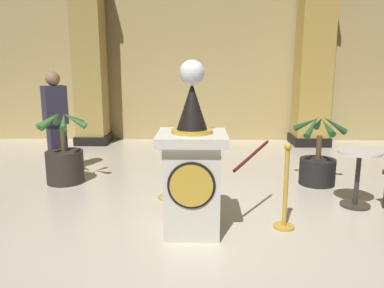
{
  "coord_description": "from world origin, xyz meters",
  "views": [
    {
      "loc": [
        -0.01,
        -3.88,
        1.82
      ],
      "look_at": [
        -0.1,
        0.06,
        0.99
      ],
      "focal_mm": 35.52,
      "sensor_mm": 36.0,
      "label": 1
    }
  ],
  "objects_px": {
    "stanchion_far": "(166,175)",
    "potted_palm_left": "(65,161)",
    "bystander_guest": "(56,120)",
    "cafe_table": "(358,171)",
    "pedestal_clock": "(192,169)",
    "potted_palm_right": "(318,164)",
    "stanchion_near": "(285,199)"
  },
  "relations": [
    {
      "from": "potted_palm_left",
      "to": "cafe_table",
      "type": "bearing_deg",
      "value": -12.8
    },
    {
      "from": "potted_palm_left",
      "to": "cafe_table",
      "type": "distance_m",
      "value": 4.26
    },
    {
      "from": "stanchion_near",
      "to": "potted_palm_left",
      "type": "relative_size",
      "value": 0.86
    },
    {
      "from": "stanchion_near",
      "to": "stanchion_far",
      "type": "xyz_separation_m",
      "value": [
        -1.42,
        0.94,
        0.0
      ]
    },
    {
      "from": "stanchion_far",
      "to": "cafe_table",
      "type": "bearing_deg",
      "value": -5.42
    },
    {
      "from": "stanchion_near",
      "to": "potted_palm_left",
      "type": "bearing_deg",
      "value": 151.8
    },
    {
      "from": "pedestal_clock",
      "to": "stanchion_near",
      "type": "bearing_deg",
      "value": 6.15
    },
    {
      "from": "pedestal_clock",
      "to": "stanchion_far",
      "type": "relative_size",
      "value": 1.88
    },
    {
      "from": "stanchion_far",
      "to": "potted_palm_left",
      "type": "height_order",
      "value": "potted_palm_left"
    },
    {
      "from": "stanchion_far",
      "to": "potted_palm_left",
      "type": "xyz_separation_m",
      "value": [
        -1.65,
        0.71,
        0.01
      ]
    },
    {
      "from": "pedestal_clock",
      "to": "bystander_guest",
      "type": "relative_size",
      "value": 1.09
    },
    {
      "from": "pedestal_clock",
      "to": "stanchion_far",
      "type": "distance_m",
      "value": 1.18
    },
    {
      "from": "bystander_guest",
      "to": "cafe_table",
      "type": "xyz_separation_m",
      "value": [
        4.44,
        -1.44,
        -0.44
      ]
    },
    {
      "from": "pedestal_clock",
      "to": "cafe_table",
      "type": "relative_size",
      "value": 2.52
    },
    {
      "from": "potted_palm_left",
      "to": "cafe_table",
      "type": "relative_size",
      "value": 1.55
    },
    {
      "from": "pedestal_clock",
      "to": "stanchion_far",
      "type": "xyz_separation_m",
      "value": [
        -0.38,
        1.05,
        -0.38
      ]
    },
    {
      "from": "potted_palm_left",
      "to": "potted_palm_right",
      "type": "xyz_separation_m",
      "value": [
        3.93,
        0.0,
        -0.03
      ]
    },
    {
      "from": "stanchion_near",
      "to": "cafe_table",
      "type": "bearing_deg",
      "value": 33.08
    },
    {
      "from": "cafe_table",
      "to": "stanchion_near",
      "type": "bearing_deg",
      "value": -146.92
    },
    {
      "from": "pedestal_clock",
      "to": "potted_palm_left",
      "type": "distance_m",
      "value": 2.71
    },
    {
      "from": "potted_palm_right",
      "to": "bystander_guest",
      "type": "relative_size",
      "value": 0.65
    },
    {
      "from": "bystander_guest",
      "to": "cafe_table",
      "type": "height_order",
      "value": "bystander_guest"
    },
    {
      "from": "stanchion_far",
      "to": "bystander_guest",
      "type": "xyz_separation_m",
      "value": [
        -1.94,
        1.21,
        0.57
      ]
    },
    {
      "from": "pedestal_clock",
      "to": "potted_palm_right",
      "type": "height_order",
      "value": "pedestal_clock"
    },
    {
      "from": "bystander_guest",
      "to": "stanchion_far",
      "type": "bearing_deg",
      "value": -31.91
    },
    {
      "from": "potted_palm_right",
      "to": "cafe_table",
      "type": "height_order",
      "value": "potted_palm_right"
    },
    {
      "from": "potted_palm_left",
      "to": "bystander_guest",
      "type": "distance_m",
      "value": 0.81
    },
    {
      "from": "pedestal_clock",
      "to": "cafe_table",
      "type": "distance_m",
      "value": 2.29
    },
    {
      "from": "bystander_guest",
      "to": "cafe_table",
      "type": "bearing_deg",
      "value": -18.04
    },
    {
      "from": "pedestal_clock",
      "to": "potted_palm_right",
      "type": "distance_m",
      "value": 2.62
    },
    {
      "from": "stanchion_near",
      "to": "potted_palm_left",
      "type": "distance_m",
      "value": 3.49
    },
    {
      "from": "cafe_table",
      "to": "bystander_guest",
      "type": "bearing_deg",
      "value": 161.96
    }
  ]
}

